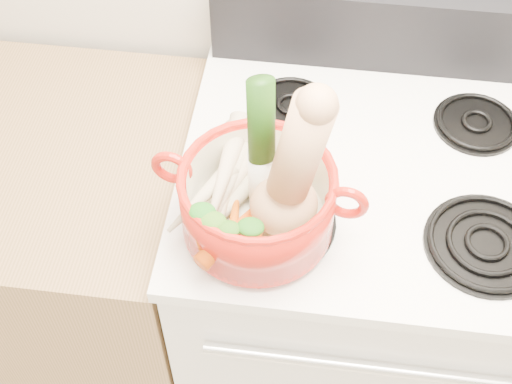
# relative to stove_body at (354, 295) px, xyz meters

# --- Properties ---
(stove_body) EXTENTS (0.76, 0.65, 0.92)m
(stove_body) POSITION_rel_stove_body_xyz_m (0.00, 0.00, 0.00)
(stove_body) COLOR white
(stove_body) RESTS_ON floor
(cooktop) EXTENTS (0.78, 0.67, 0.03)m
(cooktop) POSITION_rel_stove_body_xyz_m (0.00, 0.00, 0.47)
(cooktop) COLOR white
(cooktop) RESTS_ON stove_body
(control_backsplash) EXTENTS (0.76, 0.05, 0.18)m
(control_backsplash) POSITION_rel_stove_body_xyz_m (0.00, 0.30, 0.58)
(control_backsplash) COLOR black
(control_backsplash) RESTS_ON cooktop
(oven_handle) EXTENTS (0.60, 0.02, 0.02)m
(oven_handle) POSITION_rel_stove_body_xyz_m (0.00, -0.34, 0.32)
(oven_handle) COLOR silver
(oven_handle) RESTS_ON stove_body
(burner_front_left) EXTENTS (0.22, 0.22, 0.02)m
(burner_front_left) POSITION_rel_stove_body_xyz_m (-0.19, -0.16, 0.50)
(burner_front_left) COLOR black
(burner_front_left) RESTS_ON cooktop
(burner_front_right) EXTENTS (0.22, 0.22, 0.02)m
(burner_front_right) POSITION_rel_stove_body_xyz_m (0.19, -0.16, 0.50)
(burner_front_right) COLOR black
(burner_front_right) RESTS_ON cooktop
(burner_back_left) EXTENTS (0.17, 0.17, 0.02)m
(burner_back_left) POSITION_rel_stove_body_xyz_m (-0.19, 0.14, 0.50)
(burner_back_left) COLOR black
(burner_back_left) RESTS_ON cooktop
(burner_back_right) EXTENTS (0.17, 0.17, 0.02)m
(burner_back_right) POSITION_rel_stove_body_xyz_m (0.19, 0.14, 0.50)
(burner_back_right) COLOR black
(burner_back_right) RESTS_ON cooktop
(dutch_oven) EXTENTS (0.30, 0.30, 0.13)m
(dutch_oven) POSITION_rel_stove_body_xyz_m (-0.22, -0.18, 0.57)
(dutch_oven) COLOR #B41A0F
(dutch_oven) RESTS_ON burner_front_left
(pot_handle_left) EXTENTS (0.08, 0.03, 0.07)m
(pot_handle_left) POSITION_rel_stove_body_xyz_m (-0.37, -0.16, 0.62)
(pot_handle_left) COLOR #B41A0F
(pot_handle_left) RESTS_ON dutch_oven
(pot_handle_right) EXTENTS (0.08, 0.03, 0.07)m
(pot_handle_right) POSITION_rel_stove_body_xyz_m (-0.07, -0.20, 0.62)
(pot_handle_right) COLOR #B41A0F
(pot_handle_right) RESTS_ON dutch_oven
(squash) EXTENTS (0.21, 0.18, 0.32)m
(squash) POSITION_rel_stove_body_xyz_m (-0.17, -0.19, 0.68)
(squash) COLOR tan
(squash) RESTS_ON dutch_oven
(leek) EXTENTS (0.07, 0.08, 0.30)m
(leek) POSITION_rel_stove_body_xyz_m (-0.22, -0.15, 0.68)
(leek) COLOR white
(leek) RESTS_ON dutch_oven
(ginger) EXTENTS (0.09, 0.07, 0.05)m
(ginger) POSITION_rel_stove_body_xyz_m (-0.20, -0.11, 0.56)
(ginger) COLOR tan
(ginger) RESTS_ON dutch_oven
(parsnip_0) EXTENTS (0.14, 0.20, 0.06)m
(parsnip_0) POSITION_rel_stove_body_xyz_m (-0.26, -0.17, 0.55)
(parsnip_0) COLOR beige
(parsnip_0) RESTS_ON dutch_oven
(parsnip_1) EXTENTS (0.12, 0.23, 0.07)m
(parsnip_1) POSITION_rel_stove_body_xyz_m (-0.28, -0.15, 0.57)
(parsnip_1) COLOR beige
(parsnip_1) RESTS_ON dutch_oven
(parsnip_2) EXTENTS (0.05, 0.22, 0.07)m
(parsnip_2) POSITION_rel_stove_body_xyz_m (-0.28, -0.12, 0.57)
(parsnip_2) COLOR #EFE6C2
(parsnip_2) RESTS_ON dutch_oven
(parsnip_3) EXTENTS (0.12, 0.16, 0.05)m
(parsnip_3) POSITION_rel_stove_body_xyz_m (-0.32, -0.18, 0.57)
(parsnip_3) COLOR beige
(parsnip_3) RESTS_ON dutch_oven
(parsnip_4) EXTENTS (0.08, 0.21, 0.06)m
(parsnip_4) POSITION_rel_stove_body_xyz_m (-0.27, -0.10, 0.58)
(parsnip_4) COLOR beige
(parsnip_4) RESTS_ON dutch_oven
(parsnip_5) EXTENTS (0.07, 0.24, 0.06)m
(parsnip_5) POSITION_rel_stove_body_xyz_m (-0.28, -0.13, 0.59)
(parsnip_5) COLOR beige
(parsnip_5) RESTS_ON dutch_oven
(carrot_0) EXTENTS (0.04, 0.15, 0.04)m
(carrot_0) POSITION_rel_stove_body_xyz_m (-0.26, -0.22, 0.55)
(carrot_0) COLOR orange
(carrot_0) RESTS_ON dutch_oven
(carrot_1) EXTENTS (0.12, 0.16, 0.05)m
(carrot_1) POSITION_rel_stove_body_xyz_m (-0.26, -0.24, 0.56)
(carrot_1) COLOR #DB4C0A
(carrot_1) RESTS_ON dutch_oven
(carrot_2) EXTENTS (0.03, 0.18, 0.05)m
(carrot_2) POSITION_rel_stove_body_xyz_m (-0.22, -0.19, 0.57)
(carrot_2) COLOR #D6460A
(carrot_2) RESTS_ON dutch_oven
(carrot_3) EXTENTS (0.15, 0.11, 0.05)m
(carrot_3) POSITION_rel_stove_body_xyz_m (-0.24, -0.23, 0.57)
(carrot_3) COLOR #C54F09
(carrot_3) RESTS_ON dutch_oven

